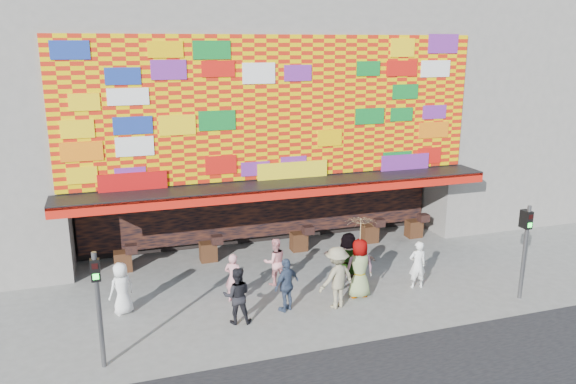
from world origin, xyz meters
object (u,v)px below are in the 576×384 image
ped_i (275,262)px  ped_c (237,296)px  ped_a (122,288)px  ped_h (417,265)px  signal_left (98,297)px  signal_right (526,242)px  ped_e (287,285)px  ped_g (359,268)px  ped_f (348,260)px  ped_d (337,277)px  ped_b (233,278)px  parasol (361,232)px

ped_i → ped_c: bearing=48.9°
ped_a → ped_h: ped_h is taller
signal_left → signal_right: same height
signal_right → ped_h: 3.34m
ped_e → ped_c: bearing=-19.1°
signal_right → ped_e: (-7.19, 1.47, -1.04)m
ped_e → ped_h: 4.53m
ped_i → ped_h: bearing=156.8°
ped_h → ped_g: bearing=7.4°
ped_f → ped_i: size_ratio=1.17×
signal_left → ped_d: (6.70, 1.22, -0.91)m
ped_b → ped_d: (2.86, -1.31, 0.17)m
ped_b → ped_e: 1.73m
ped_b → ped_i: ped_i is taller
ped_c → ped_d: size_ratio=0.87×
ped_h → ped_e: bearing=9.5°
ped_a → ped_c: size_ratio=0.95×
signal_right → ped_d: bearing=168.0°
ped_a → ped_c: bearing=124.4°
ped_f → signal_right: bearing=-168.3°
ped_f → parasol: size_ratio=1.00×
ped_d → ped_c: bearing=-17.8°
ped_g → ped_h: (2.08, 0.03, -0.15)m
signal_left → parasol: 7.84m
ped_b → ped_c: (-0.20, -1.34, 0.05)m
ped_f → ped_h: (2.12, -0.75, -0.14)m
ped_g → ped_h: size_ratio=1.19×
ped_a → ped_f: 7.05m
ped_d → ped_f: (0.91, 1.23, -0.02)m
ped_a → ped_f: size_ratio=0.85×
ped_g → ped_b: bearing=-8.6°
ped_c → parasol: size_ratio=0.90×
ped_c → ped_f: ped_f is taller
ped_a → ped_d: bearing=137.5°
ped_c → ped_e: ped_c is taller
signal_left → ped_c: 3.97m
ped_c → ped_h: (6.08, 0.51, -0.03)m
ped_c → parasol: parasol is taller
signal_right → parasol: bearing=160.7°
ped_g → ped_i: bearing=-33.2°
ped_b → ped_f: (3.76, -0.09, 0.15)m
signal_right → ped_a: signal_right is taller
ped_e → ped_i: 1.91m
ped_b → ped_e: (1.36, -1.06, 0.04)m
ped_a → signal_right: bearing=138.6°
ped_e → ped_f: 2.59m
signal_left → ped_e: (5.21, 1.47, -1.04)m
signal_right → ped_c: signal_right is taller
signal_right → ped_a: (-11.83, 2.79, -1.07)m
ped_b → parasol: size_ratio=0.84×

